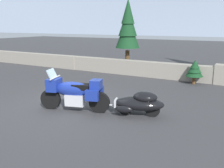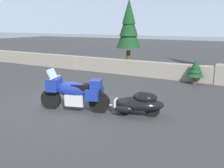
# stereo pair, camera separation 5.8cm
# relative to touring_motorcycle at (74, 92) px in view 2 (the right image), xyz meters

# --- Properties ---
(ground_plane) EXTENTS (80.00, 80.00, 0.00)m
(ground_plane) POSITION_rel_touring_motorcycle_xyz_m (-0.54, 0.30, -0.62)
(ground_plane) COLOR #38383A
(stone_guard_wall) EXTENTS (24.00, 0.58, 0.92)m
(stone_guard_wall) POSITION_rel_touring_motorcycle_xyz_m (0.20, 6.21, -0.20)
(stone_guard_wall) COLOR gray
(stone_guard_wall) RESTS_ON ground
(touring_motorcycle) EXTENTS (2.26, 1.13, 1.33)m
(touring_motorcycle) POSITION_rel_touring_motorcycle_xyz_m (0.00, 0.00, 0.00)
(touring_motorcycle) COLOR black
(touring_motorcycle) RESTS_ON ground
(car_shaped_trailer) EXTENTS (2.21, 1.10, 0.76)m
(car_shaped_trailer) POSITION_rel_touring_motorcycle_xyz_m (2.00, 0.58, -0.21)
(car_shaped_trailer) COLOR black
(car_shaped_trailer) RESTS_ON ground
(pine_tree_secondary) EXTENTS (1.42, 1.42, 4.19)m
(pine_tree_secondary) POSITION_rel_touring_motorcycle_xyz_m (-1.59, 7.34, 2.00)
(pine_tree_secondary) COLOR brown
(pine_tree_secondary) RESTS_ON ground
(pine_sapling_near) EXTENTS (0.80, 0.80, 1.14)m
(pine_sapling_near) POSITION_rel_touring_motorcycle_xyz_m (2.65, 5.63, 0.09)
(pine_sapling_near) COLOR brown
(pine_sapling_near) RESTS_ON ground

